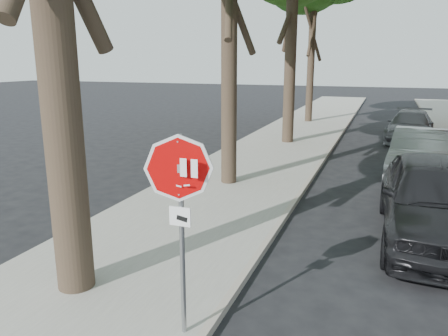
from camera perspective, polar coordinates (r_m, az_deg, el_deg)
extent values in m
cube|color=gray|center=(17.36, 6.54, 2.17)|extent=(4.00, 55.00, 0.12)
cube|color=#9E9384|center=(17.00, 13.26, 1.65)|extent=(0.12, 55.00, 0.13)
cylinder|color=gray|center=(5.47, -5.50, -9.14)|extent=(0.06, 0.06, 2.60)
cube|color=#99999E|center=(5.16, -5.88, -0.02)|extent=(0.05, 0.06, 0.10)
cylinder|color=#99999E|center=(5.16, -5.89, -0.03)|extent=(0.76, 0.32, 0.82)
cylinder|color=white|center=(5.15, -5.96, -0.06)|extent=(0.76, 0.32, 0.82)
cylinder|color=#C30707|center=(5.14, -5.98, -0.07)|extent=(0.68, 0.29, 0.74)
cube|color=white|center=(5.22, -8.11, 0.31)|extent=(0.08, 0.00, 0.22)
cube|color=white|center=(5.16, -6.74, 0.18)|extent=(0.08, 0.00, 0.22)
cube|color=white|center=(5.10, -5.34, 0.05)|extent=(0.08, 0.00, 0.22)
cube|color=white|center=(5.04, -3.90, -0.08)|extent=(0.08, 0.00, 0.22)
cube|color=silver|center=(5.23, -7.08, -2.03)|extent=(0.08, 0.00, 0.03)
cube|color=silver|center=(5.18, -5.99, -2.36)|extent=(0.08, 0.00, 0.03)
cube|color=silver|center=(5.13, -4.89, -2.27)|extent=(0.08, 0.00, 0.03)
cube|color=white|center=(5.33, -5.76, -6.32)|extent=(0.28, 0.02, 0.24)
cube|color=black|center=(5.31, -5.52, -6.61)|extent=(0.15, 0.00, 0.08)
cylinder|color=black|center=(12.31, 0.69, 20.01)|extent=(0.44, 0.44, 9.50)
cylinder|color=black|center=(18.99, 8.83, 18.45)|extent=(0.48, 0.48, 10.00)
cylinder|color=black|center=(25.89, 11.41, 15.97)|extent=(0.40, 0.40, 9.00)
ellipsoid|color=#164C11|center=(26.93, 10.22, 20.51)|extent=(3.78, 3.78, 3.02)
imported|color=black|center=(9.68, 25.90, -3.71)|extent=(2.16, 5.11, 1.72)
imported|color=gray|center=(14.65, 24.18, 1.61)|extent=(2.05, 4.69, 1.50)
imported|color=#57575D|center=(21.43, 23.14, 5.04)|extent=(2.35, 4.81, 1.35)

